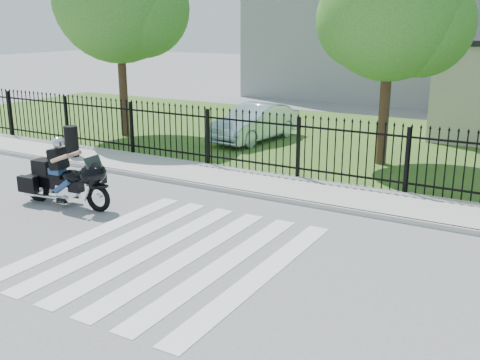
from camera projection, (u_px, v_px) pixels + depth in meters
The scene contains 10 objects.
ground at pixel (169, 253), 10.87m from camera, with size 120.00×120.00×0.00m, color slate.
crosswalk at pixel (169, 253), 10.87m from camera, with size 5.00×5.50×0.01m, color silver, non-canonical shape.
sidewalk at pixel (282, 187), 15.02m from camera, with size 40.00×2.00×0.12m, color #ADAAA3.
curb at pixel (265, 197), 14.19m from camera, with size 40.00×0.12×0.12m, color #ADAAA3.
grass_strip at pixel (364, 142), 20.87m from camera, with size 40.00×12.00×0.02m, color #335A1F.
iron_fence at pixel (298, 149), 15.63m from camera, with size 26.00×0.04×1.80m.
tree_mid at pixel (391, 9), 16.38m from camera, with size 4.20×4.20×6.78m.
motorcycle_rider at pixel (63, 177), 13.53m from camera, with size 2.61×0.90×1.73m.
parked_car at pixel (255, 123), 20.87m from camera, with size 1.43×4.10×1.35m, color silver.
litter_bin at pixel (71, 141), 18.05m from camera, with size 0.44×0.44×0.99m, color black.
Camera 1 is at (6.22, -8.04, 4.33)m, focal length 42.00 mm.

